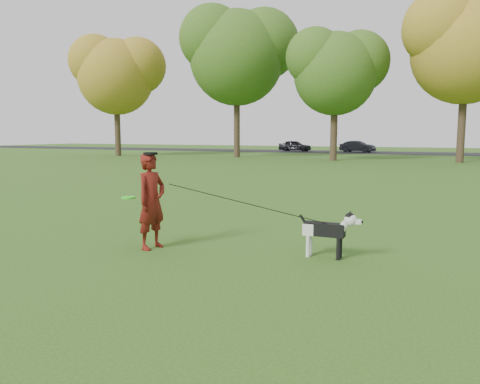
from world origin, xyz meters
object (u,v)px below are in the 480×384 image
at_px(man, 152,201).
at_px(car_left, 295,146).
at_px(car_mid, 357,147).
at_px(dog, 329,229).

xyz_separation_m(man, car_left, (-9.94, 40.55, -0.20)).
height_order(car_left, car_mid, car_left).
distance_m(man, car_mid, 40.70).
height_order(dog, car_mid, car_mid).
bearing_deg(dog, car_mid, 99.04).
relative_size(man, car_mid, 0.46).
bearing_deg(car_left, car_mid, -89.26).
distance_m(dog, car_mid, 40.48).
xyz_separation_m(dog, car_mid, (-6.36, 39.97, 0.13)).
relative_size(man, dog, 1.61).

